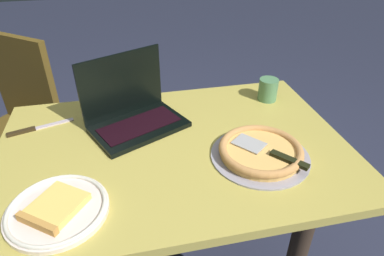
# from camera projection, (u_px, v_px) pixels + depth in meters

# --- Properties ---
(dining_table) EXTENTS (1.18, 0.80, 0.74)m
(dining_table) POSITION_uv_depth(u_px,v_px,m) (175.00, 171.00, 1.21)
(dining_table) COLOR tan
(dining_table) RESTS_ON ground_plane
(laptop) EXTENTS (0.38, 0.33, 0.26)m
(laptop) POSITION_uv_depth(u_px,v_px,m) (133.00, 111.00, 1.22)
(laptop) COLOR black
(laptop) RESTS_ON dining_table
(pizza_plate) EXTENTS (0.27, 0.27, 0.04)m
(pizza_plate) POSITION_uv_depth(u_px,v_px,m) (57.00, 209.00, 0.88)
(pizza_plate) COLOR white
(pizza_plate) RESTS_ON dining_table
(pizza_tray) EXTENTS (0.32, 0.32, 0.04)m
(pizza_tray) POSITION_uv_depth(u_px,v_px,m) (261.00, 152.00, 1.08)
(pizza_tray) COLOR #9B97A5
(pizza_tray) RESTS_ON dining_table
(table_knife) EXTENTS (0.23, 0.09, 0.01)m
(table_knife) POSITION_uv_depth(u_px,v_px,m) (34.00, 129.00, 1.22)
(table_knife) COLOR beige
(table_knife) RESTS_ON dining_table
(drink_cup) EXTENTS (0.08, 0.08, 0.09)m
(drink_cup) POSITION_uv_depth(u_px,v_px,m) (268.00, 89.00, 1.40)
(drink_cup) COLOR #54885A
(drink_cup) RESTS_ON dining_table
(chair_near) EXTENTS (0.59, 0.59, 0.93)m
(chair_near) POSITION_uv_depth(u_px,v_px,m) (16.00, 121.00, 1.71)
(chair_near) COLOR brown
(chair_near) RESTS_ON ground_plane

